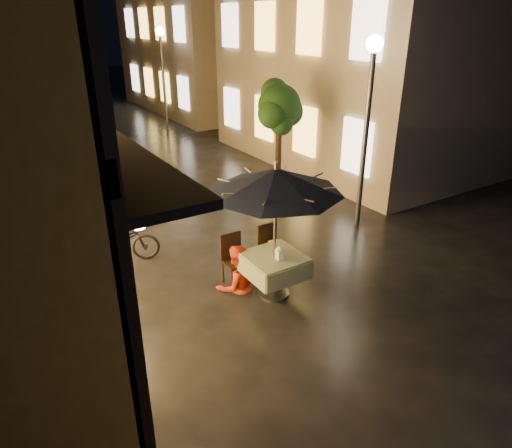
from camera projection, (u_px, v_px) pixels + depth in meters
ground at (310, 302)px, 7.98m from camera, size 90.00×90.00×0.00m
east_building_near at (371, 55)px, 15.22m from camera, size 7.30×9.30×6.80m
east_building_far at (213, 36)px, 24.00m from camera, size 7.30×10.30×7.30m
street_tree at (279, 109)px, 11.64m from camera, size 1.43×1.20×3.15m
streetlamp_near at (369, 101)px, 9.77m from camera, size 0.36×0.36×4.23m
streetlamp_far at (162, 61)px, 19.05m from camera, size 0.36×0.36×4.23m
cafe_table at (274, 265)px, 7.96m from camera, size 0.99×0.99×0.78m
patio_umbrella at (276, 181)px, 7.32m from camera, size 2.24×2.24×2.46m
cafe_chair_left at (234, 257)px, 8.36m from camera, size 0.42×0.42×0.97m
cafe_chair_right at (270, 246)px, 8.75m from camera, size 0.42×0.42×0.97m
table_lantern at (279, 252)px, 7.71m from camera, size 0.16×0.16×0.25m
person_orange at (236, 248)px, 8.07m from camera, size 0.81×0.64×1.64m
person_yellow at (276, 242)px, 8.50m from camera, size 1.06×0.82×1.44m
bicycle_0 at (117, 242)px, 9.12m from camera, size 1.76×1.10×0.87m
bicycle_1 at (99, 216)px, 10.20m from camera, size 1.66×0.51×0.99m
bicycle_2 at (75, 215)px, 10.30m from camera, size 1.90×1.05×0.95m
bicycle_3 at (66, 188)px, 11.87m from camera, size 1.67×1.05×0.97m
bicycle_4 at (75, 176)px, 12.84m from camera, size 1.93×1.14×0.96m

